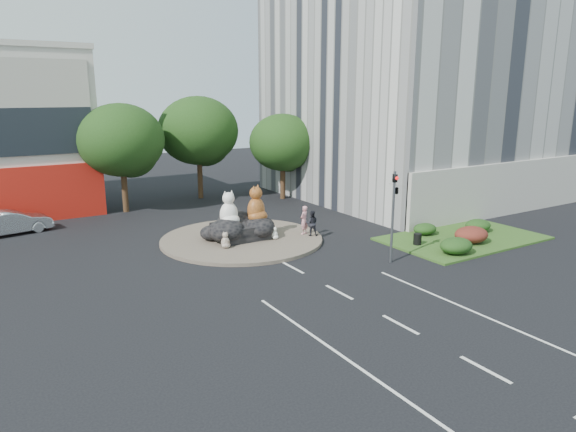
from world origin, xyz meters
name	(u,v)px	position (x,y,z in m)	size (l,w,h in m)	color
ground	(339,292)	(0.00, 0.00, 0.00)	(120.00, 120.00, 0.00)	black
roundabout_island	(242,239)	(0.00, 10.00, 0.10)	(10.00, 10.00, 0.20)	brown
rock_plinth	(242,231)	(0.00, 10.00, 0.65)	(3.20, 2.60, 0.90)	black
grass_verge	(463,238)	(12.00, 3.00, 0.06)	(10.00, 6.00, 0.12)	#274B19
tree_left	(122,144)	(-3.93, 22.06, 5.25)	(6.46, 6.46, 8.27)	#382314
tree_mid	(199,134)	(3.07, 24.06, 5.56)	(6.84, 6.84, 8.76)	#382314
tree_right	(283,145)	(9.07, 20.06, 4.63)	(5.70, 5.70, 7.30)	#382314
hedge_near_green	(456,246)	(9.00, 1.00, 0.57)	(2.00, 1.60, 0.90)	#1C3A12
hedge_red	(471,235)	(11.50, 2.00, 0.61)	(2.20, 1.76, 0.99)	#4F2115
hedge_mid_green	(478,225)	(14.00, 3.50, 0.53)	(1.80, 1.44, 0.81)	#1C3A12
hedge_back_green	(425,229)	(10.50, 4.80, 0.48)	(1.60, 1.28, 0.72)	#1C3A12
traffic_light	(395,197)	(5.10, 2.00, 3.62)	(0.44, 1.24, 5.00)	#595B60
street_lamp	(418,158)	(12.82, 8.00, 4.55)	(2.34, 0.22, 8.06)	#595B60
cat_white	(229,208)	(-0.83, 10.00, 2.18)	(1.30, 1.13, 2.17)	white
cat_tabby	(256,204)	(0.97, 9.88, 2.28)	(1.42, 1.23, 2.36)	#CA662A
kitten_calico	(225,240)	(-1.77, 8.56, 0.69)	(0.59, 0.51, 0.99)	silver
kitten_white	(275,233)	(1.61, 8.69, 0.59)	(0.47, 0.41, 0.79)	white
pedestrian_pink	(304,220)	(3.79, 8.73, 1.11)	(0.66, 0.44, 1.82)	pink
pedestrian_dark	(312,223)	(4.00, 8.15, 1.00)	(0.78, 0.61, 1.60)	black
parked_car	(12,222)	(-12.00, 19.25, 0.78)	(1.65, 4.73, 1.56)	#B7BABF
litter_bin	(417,239)	(8.42, 3.41, 0.46)	(0.48, 0.48, 0.68)	black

